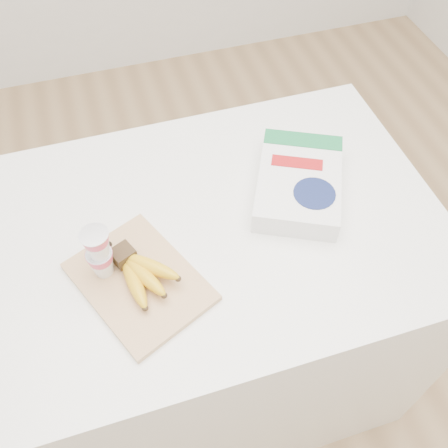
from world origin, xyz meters
name	(u,v)px	position (x,y,z in m)	size (l,w,h in m)	color
room	(193,64)	(0.00, 0.00, 1.35)	(4.00, 4.00, 4.00)	tan
table	(207,311)	(0.00, 0.00, 0.45)	(1.19, 0.79, 0.89)	white
cutting_board	(139,282)	(-0.18, -0.11, 0.90)	(0.22, 0.30, 0.02)	#D8B177
bananas	(141,272)	(-0.17, -0.11, 0.93)	(0.15, 0.18, 0.06)	#382816
yogurt_stack	(99,252)	(-0.24, -0.07, 0.98)	(0.06, 0.06, 0.14)	white
cereal_box	(299,182)	(0.26, 0.03, 0.93)	(0.32, 0.36, 0.07)	white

